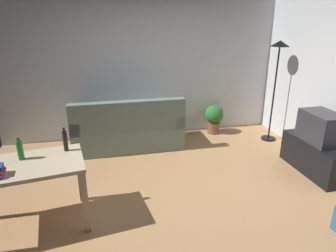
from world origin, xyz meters
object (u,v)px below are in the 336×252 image
Objects in this scene: torchiere_lamp at (278,64)px; desk at (24,174)px; bottle_green at (20,150)px; bottle_dark at (65,141)px; tv_stand at (316,157)px; couch at (128,131)px; potted_plant at (214,117)px; tv at (322,128)px.

desk is at bearing -156.74° from torchiere_lamp.
bottle_dark is at bearing 15.47° from bottle_green.
tv_stand is 3.96m from bottle_green.
couch is 2.25m from bottle_green.
tv_stand is 3.52m from bottle_dark.
potted_plant is at bearing 28.56° from desk.
torchiere_lamp is 7.14× the size of bottle_green.
couch is 1.46× the size of desk.
torchiere_lamp is at bearing -30.94° from potted_plant.
potted_plant is 2.08× the size of bottle_dark.
tv is at bearing -2.33° from desk.
tv is at bearing 2.28° from bottle_dark.
torchiere_lamp is 3.77m from bottle_dark.
bottle_green is at bearing 95.64° from desk.
desk is (-3.87, -0.39, -0.05)m from tv.
couch is 7.41× the size of bottle_green.
bottle_green reaches higher than tv.
bottle_green is 0.92× the size of bottle_dark.
torchiere_lamp reaches higher than bottle_dark.
torchiere_lamp is at bearing 0.00° from tv_stand.
torchiere_lamp is 1.51m from potted_plant.
couch is at bearing -169.70° from potted_plant.
tv_stand is 0.61× the size of torchiere_lamp.
torchiere_lamp reaches higher than bottle_green.
torchiere_lamp is at bearing 15.23° from desk.
potted_plant is at bearing 26.39° from tv_stand.
potted_plant is at bearing 37.42° from bottle_dark.
torchiere_lamp reaches higher than couch.
desk is (-3.87, -0.39, 0.41)m from tv_stand.
torchiere_lamp is at bearing 175.04° from couch.
tv is 3.92m from bottle_green.
bottle_green is 0.46m from bottle_dark.
torchiere_lamp reaches higher than tv.
tv_stand is at bearing 3.83° from bottle_green.
tv_stand is 1.73m from torchiere_lamp.
tv_stand is 2.03m from potted_plant.
torchiere_lamp is (2.62, -0.23, 1.11)m from couch.
tv_stand is at bearing 90.00° from tv.
bottle_green is at bearing -158.49° from torchiere_lamp.
couch reaches higher than desk.
couch reaches higher than potted_plant.
tv_stand is at bearing -2.32° from desk.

